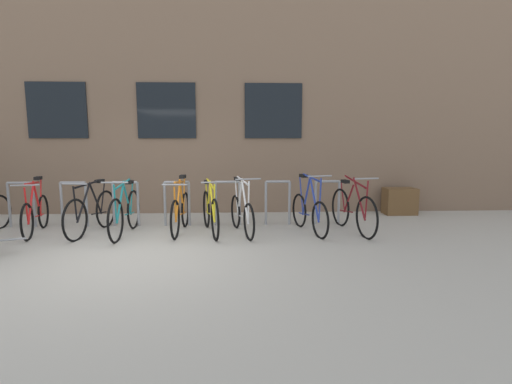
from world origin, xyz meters
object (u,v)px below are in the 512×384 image
(bicycle_maroon, at_px, (353,210))
(bicycle_yellow, at_px, (210,212))
(planter_box, at_px, (400,201))
(bicycle_red, at_px, (36,213))
(bicycle_white, at_px, (242,213))
(bicycle_orange, at_px, (181,211))
(bicycle_black, at_px, (92,212))
(bicycle_teal, at_px, (125,212))
(bicycle_blue, at_px, (309,211))

(bicycle_maroon, xyz_separation_m, bicycle_yellow, (-2.63, 0.01, -0.01))
(bicycle_maroon, distance_m, planter_box, 2.23)
(bicycle_red, relative_size, bicycle_white, 1.02)
(bicycle_maroon, bearing_deg, bicycle_orange, 178.15)
(bicycle_red, height_order, bicycle_black, bicycle_red)
(bicycle_maroon, bearing_deg, bicycle_teal, -179.24)
(bicycle_black, xyz_separation_m, bicycle_maroon, (4.79, -0.07, 0.01))
(bicycle_orange, distance_m, bicycle_yellow, 0.56)
(bicycle_black, height_order, bicycle_maroon, bicycle_maroon)
(planter_box, bearing_deg, bicycle_black, -166.61)
(bicycle_blue, distance_m, bicycle_yellow, 1.82)
(bicycle_teal, xyz_separation_m, bicycle_yellow, (1.52, 0.07, -0.01))
(bicycle_white, bearing_deg, bicycle_orange, 172.73)
(bicycle_white, height_order, bicycle_orange, bicycle_white)
(bicycle_red, height_order, bicycle_orange, bicycle_orange)
(bicycle_red, distance_m, bicycle_teal, 1.66)
(bicycle_orange, bearing_deg, bicycle_black, -178.86)
(bicycle_teal, distance_m, bicycle_blue, 3.33)
(bicycle_black, height_order, planter_box, bicycle_black)
(bicycle_blue, bearing_deg, bicycle_orange, 177.54)
(bicycle_maroon, relative_size, planter_box, 2.55)
(bicycle_white, relative_size, bicycle_maroon, 0.89)
(bicycle_yellow, height_order, planter_box, bicycle_yellow)
(bicycle_black, xyz_separation_m, planter_box, (6.35, 1.51, -0.09))
(bicycle_teal, height_order, bicycle_orange, bicycle_orange)
(bicycle_teal, bearing_deg, planter_box, 16.00)
(bicycle_blue, height_order, bicycle_orange, bicycle_blue)
(bicycle_teal, xyz_separation_m, bicycle_orange, (0.96, 0.16, -0.02))
(bicycle_blue, distance_m, planter_box, 2.86)
(bicycle_teal, bearing_deg, bicycle_red, 174.37)
(bicycle_blue, xyz_separation_m, planter_box, (2.38, 1.58, -0.08))
(bicycle_red, relative_size, bicycle_blue, 1.02)
(bicycle_blue, bearing_deg, bicycle_yellow, 179.69)
(bicycle_white, relative_size, bicycle_yellow, 0.91)
(bicycle_blue, xyz_separation_m, bicycle_orange, (-2.37, 0.10, 0.00))
(bicycle_black, height_order, bicycle_orange, bicycle_orange)
(bicycle_black, height_order, bicycle_white, bicycle_white)
(bicycle_yellow, bearing_deg, bicycle_teal, -177.54)
(bicycle_blue, bearing_deg, bicycle_maroon, -0.04)
(bicycle_orange, bearing_deg, bicycle_teal, -170.70)
(bicycle_red, distance_m, bicycle_maroon, 5.80)
(bicycle_maroon, height_order, planter_box, bicycle_maroon)
(bicycle_blue, bearing_deg, planter_box, 33.63)
(bicycle_teal, relative_size, bicycle_yellow, 1.02)
(bicycle_black, height_order, bicycle_yellow, bicycle_yellow)
(bicycle_orange, bearing_deg, bicycle_red, 179.88)
(bicycle_teal, relative_size, bicycle_orange, 1.08)
(bicycle_red, xyz_separation_m, planter_box, (7.37, 1.48, -0.07))
(bicycle_blue, relative_size, bicycle_maroon, 0.89)
(bicycle_red, relative_size, bicycle_black, 0.92)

